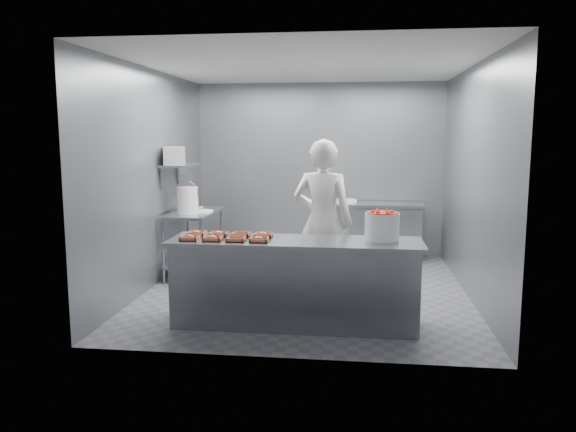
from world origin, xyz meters
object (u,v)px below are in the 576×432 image
at_px(service_counter, 295,282).
at_px(tray_0, 190,238).
at_px(glaze_bucket, 188,200).
at_px(appliance, 174,156).
at_px(tray_3, 259,239).
at_px(worker, 323,222).
at_px(prep_table, 194,233).
at_px(tray_5, 219,234).
at_px(back_counter, 374,231).
at_px(tray_6, 241,235).
at_px(tray_7, 263,235).
at_px(strawberry_tub, 382,225).
at_px(tray_2, 236,239).
at_px(tray_1, 213,238).
at_px(tray_4, 197,233).

bearing_deg(service_counter, tray_0, -173.08).
bearing_deg(glaze_bucket, appliance, -155.61).
bearing_deg(tray_3, worker, 58.57).
bearing_deg(glaze_bucket, service_counter, -46.33).
bearing_deg(tray_0, worker, 36.24).
bearing_deg(prep_table, glaze_bucket, -95.47).
xyz_separation_m(tray_3, glaze_bucket, (-1.32, 1.88, 0.17)).
distance_m(tray_5, worker, 1.27).
relative_size(back_counter, tray_6, 8.01).
bearing_deg(back_counter, tray_7, -111.85).
distance_m(service_counter, strawberry_tub, 1.07).
bearing_deg(tray_6, tray_2, -90.00).
xyz_separation_m(tray_3, tray_5, (-0.48, 0.26, 0.00)).
distance_m(tray_0, tray_5, 0.35).
relative_size(back_counter, tray_1, 8.01).
bearing_deg(prep_table, appliance, -122.20).
distance_m(tray_2, glaze_bucket, 2.17).
height_order(service_counter, tray_3, tray_3).
xyz_separation_m(tray_5, strawberry_tub, (1.71, -0.03, 0.13)).
height_order(tray_2, tray_4, tray_4).
xyz_separation_m(tray_2, appliance, (-1.23, 1.81, 0.77)).
xyz_separation_m(back_counter, glaze_bucket, (-2.57, -1.50, 0.64)).
xyz_separation_m(tray_6, worker, (0.82, 0.70, 0.04)).
relative_size(tray_1, strawberry_tub, 0.54).
xyz_separation_m(tray_7, strawberry_tub, (1.23, -0.03, 0.13)).
bearing_deg(tray_5, tray_1, -90.00).
xyz_separation_m(tray_3, tray_4, (-0.72, 0.26, 0.00)).
distance_m(prep_table, tray_0, 2.18).
xyz_separation_m(tray_6, strawberry_tub, (1.47, -0.03, 0.13)).
height_order(tray_4, appliance, appliance).
relative_size(tray_3, appliance, 0.58).
distance_m(tray_6, strawberry_tub, 1.48).
xyz_separation_m(tray_6, appliance, (-1.23, 1.55, 0.77)).
height_order(service_counter, tray_6, tray_6).
bearing_deg(tray_3, tray_5, 151.56).
xyz_separation_m(service_counter, tray_5, (-0.83, 0.13, 0.47)).
xyz_separation_m(service_counter, appliance, (-1.82, 1.68, 1.23)).
distance_m(prep_table, worker, 2.22).
distance_m(prep_table, tray_5, 2.02).
bearing_deg(tray_4, tray_3, -19.86).
height_order(back_counter, strawberry_tub, strawberry_tub).
distance_m(tray_3, glaze_bucket, 2.30).
bearing_deg(tray_2, strawberry_tub, 9.04).
distance_m(tray_5, appliance, 1.99).
distance_m(prep_table, tray_6, 2.13).
bearing_deg(tray_2, glaze_bucket, 119.93).
bearing_deg(back_counter, tray_5, -119.02).
height_order(tray_6, tray_7, tray_7).
distance_m(tray_1, tray_6, 0.36).
bearing_deg(worker, tray_3, 69.64).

